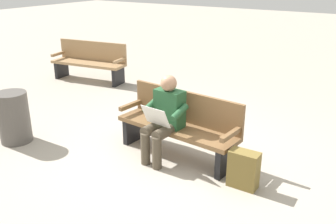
{
  "coord_description": "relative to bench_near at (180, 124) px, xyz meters",
  "views": [
    {
      "loc": [
        -2.43,
        4.03,
        2.49
      ],
      "look_at": [
        0.04,
        0.15,
        0.7
      ],
      "focal_mm": 39.7,
      "sensor_mm": 36.0,
      "label": 1
    }
  ],
  "objects": [
    {
      "name": "ground_plane",
      "position": [
        0.01,
        0.07,
        -0.46
      ],
      "size": [
        40.0,
        40.0,
        0.0
      ],
      "primitive_type": "plane",
      "color": "#A89E8E"
    },
    {
      "name": "bench_near",
      "position": [
        0.0,
        0.0,
        0.0
      ],
      "size": [
        1.84,
        0.65,
        0.9
      ],
      "rotation": [
        0.0,
        0.0,
        -0.1
      ],
      "color": "brown",
      "rests_on": "ground"
    },
    {
      "name": "person_seated",
      "position": [
        0.1,
        0.22,
        0.17
      ],
      "size": [
        0.6,
        0.6,
        1.18
      ],
      "rotation": [
        0.0,
        0.0,
        -0.1
      ],
      "color": "#23512D",
      "rests_on": "ground"
    },
    {
      "name": "backpack",
      "position": [
        -1.09,
        0.32,
        -0.23
      ],
      "size": [
        0.36,
        0.23,
        0.47
      ],
      "rotation": [
        0.0,
        0.0,
        3.14
      ],
      "color": "brown",
      "rests_on": "ground"
    },
    {
      "name": "bench_far",
      "position": [
        3.71,
        -2.11,
        0.0
      ],
      "size": [
        1.85,
        0.74,
        0.9
      ],
      "rotation": [
        0.0,
        0.0,
        0.15
      ],
      "color": "#9E7A51",
      "rests_on": "ground"
    },
    {
      "name": "trash_bin",
      "position": [
        2.32,
        0.99,
        -0.07
      ],
      "size": [
        0.47,
        0.47,
        0.78
      ],
      "primitive_type": "cylinder",
      "color": "#514C47",
      "rests_on": "ground"
    }
  ]
}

